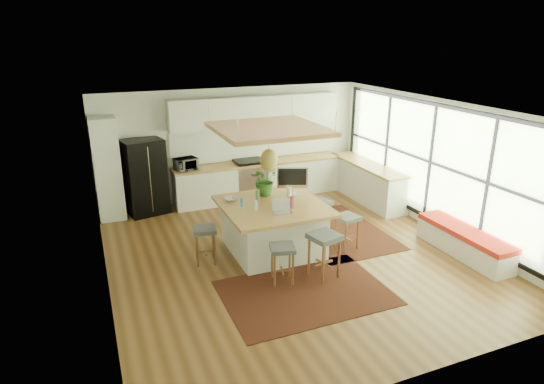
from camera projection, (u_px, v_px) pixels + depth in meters
name	position (u px, v px, depth m)	size (l,w,h in m)	color
floor	(292.00, 254.00, 8.61)	(7.00, 7.00, 0.00)	#583619
ceiling	(294.00, 110.00, 7.72)	(7.00, 7.00, 0.00)	white
wall_back	(233.00, 144.00, 11.22)	(6.50, 6.50, 0.00)	silver
wall_front	(425.00, 278.00, 5.11)	(6.50, 6.50, 0.00)	silver
wall_left	(99.00, 212.00, 7.00)	(7.00, 7.00, 0.00)	silver
wall_right	(439.00, 167.00, 9.33)	(7.00, 7.00, 0.00)	silver
window_wall	(438.00, 164.00, 9.30)	(0.10, 6.20, 2.60)	black
pantry	(107.00, 169.00, 9.96)	(0.55, 0.60, 2.25)	silver
back_counter_base	(259.00, 181.00, 11.44)	(4.20, 0.60, 0.88)	silver
back_counter_top	(259.00, 163.00, 11.29)	(4.24, 0.64, 0.05)	olive
backsplash	(254.00, 142.00, 11.40)	(4.20, 0.02, 0.80)	white
upper_cabinets	(256.00, 111.00, 11.00)	(4.20, 0.34, 0.70)	silver
range	(249.00, 179.00, 11.33)	(0.76, 0.62, 1.00)	#A5A5AA
right_counter_base	(367.00, 183.00, 11.26)	(0.60, 2.50, 0.88)	silver
right_counter_top	(368.00, 165.00, 11.11)	(0.64, 2.54, 0.05)	olive
window_bench	(464.00, 242.00, 8.54)	(0.52, 2.00, 0.50)	silver
ceiling_panel	(269.00, 144.00, 8.18)	(1.86, 1.86, 0.80)	olive
rug_near	(305.00, 292.00, 7.34)	(2.60, 1.80, 0.01)	black
rug_right	(336.00, 231.00, 9.60)	(1.80, 2.60, 0.01)	black
fridge	(145.00, 174.00, 10.30)	(0.85, 0.66, 1.71)	black
island	(273.00, 228.00, 8.63)	(1.85, 1.85, 0.93)	olive
stool_near_left	(282.00, 263.00, 7.54)	(0.39, 0.39, 0.66)	#464C4E
stool_near_right	(324.00, 257.00, 7.72)	(0.46, 0.46, 0.78)	#464C4E
stool_right_front	(347.00, 231.00, 8.75)	(0.40, 0.40, 0.67)	#464C4E
stool_right_back	(319.00, 216.00, 9.46)	(0.41, 0.41, 0.70)	#464C4E
stool_left_side	(205.00, 244.00, 8.22)	(0.40, 0.40, 0.67)	#464C4E
laptop	(282.00, 206.00, 8.05)	(0.33, 0.35, 0.25)	#A5A5AA
monitor	(292.00, 182.00, 8.89)	(0.60, 0.22, 0.56)	#A5A5AA
microwave	(186.00, 163.00, 10.57)	(0.49, 0.27, 0.34)	#A5A5AA
island_plant	(264.00, 183.00, 8.91)	(0.55, 0.61, 0.48)	#1E4C19
island_bowl	(231.00, 199.00, 8.65)	(0.24, 0.24, 0.06)	white
island_bottle_0	(243.00, 202.00, 8.34)	(0.07, 0.07, 0.19)	#3492D0
island_bottle_1	(255.00, 205.00, 8.17)	(0.07, 0.07, 0.19)	white
island_bottle_2	(292.00, 203.00, 8.27)	(0.07, 0.07, 0.19)	#AF3A54
island_bottle_3	(289.00, 196.00, 8.61)	(0.07, 0.07, 0.19)	white
island_bottle_4	(258.00, 197.00, 8.59)	(0.07, 0.07, 0.19)	#5D7B4A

